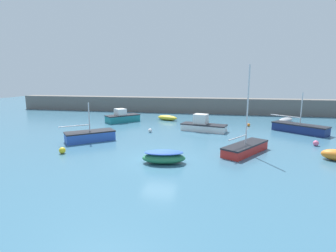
{
  "coord_description": "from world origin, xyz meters",
  "views": [
    {
      "loc": [
        4.38,
        -18.14,
        5.98
      ],
      "look_at": [
        -1.18,
        9.28,
        0.83
      ],
      "focal_mm": 28.0,
      "sensor_mm": 36.0,
      "label": 1
    }
  ],
  "objects": [
    {
      "name": "motorboat_grey_hull",
      "position": [
        2.45,
        11.47,
        0.63
      ],
      "size": [
        5.39,
        2.94,
        1.92
      ],
      "rotation": [
        0.0,
        0.0,
        6.04
      ],
      "color": "white",
      "rests_on": "ground_plane"
    },
    {
      "name": "rowboat_with_red_cover",
      "position": [
        0.53,
        -0.67,
        0.45
      ],
      "size": [
        3.28,
        1.96,
        0.89
      ],
      "rotation": [
        0.0,
        0.0,
        0.17
      ],
      "color": "#287A4C",
      "rests_on": "ground_plane"
    },
    {
      "name": "sailboat_twin_hulled",
      "position": [
        -7.85,
        4.43,
        0.49
      ],
      "size": [
        4.64,
        4.35,
        3.7
      ],
      "rotation": [
        0.0,
        0.0,
        0.71
      ],
      "color": "#2D56B7",
      "rests_on": "ground_plane"
    },
    {
      "name": "mooring_buoy_yellow",
      "position": [
        -7.97,
        0.04,
        0.26
      ],
      "size": [
        0.52,
        0.52,
        0.52
      ],
      "primitive_type": "sphere",
      "color": "yellow",
      "rests_on": "ground_plane"
    },
    {
      "name": "sailboat_tall_mast",
      "position": [
        6.44,
        3.12,
        0.44
      ],
      "size": [
        4.04,
        5.13,
        6.99
      ],
      "rotation": [
        0.0,
        0.0,
        1.0
      ],
      "color": "red",
      "rests_on": "ground_plane"
    },
    {
      "name": "mooring_buoy_orange",
      "position": [
        7.86,
        15.44,
        0.19
      ],
      "size": [
        0.38,
        0.38,
        0.38
      ],
      "primitive_type": "sphere",
      "color": "orange",
      "rests_on": "ground_plane"
    },
    {
      "name": "harbor_breakwater",
      "position": [
        0.0,
        27.17,
        1.3
      ],
      "size": [
        65.27,
        2.55,
        2.6
      ],
      "primitive_type": "cube",
      "color": "#66605B",
      "rests_on": "ground_plane"
    },
    {
      "name": "motorboat_with_cabin",
      "position": [
        -8.84,
        15.43,
        0.66
      ],
      "size": [
        4.47,
        4.61,
        1.85
      ],
      "rotation": [
        0.0,
        0.0,
        0.82
      ],
      "color": "teal",
      "rests_on": "ground_plane"
    },
    {
      "name": "rowboat_blue_near",
      "position": [
        13.01,
        19.24,
        0.34
      ],
      "size": [
        3.06,
        3.7,
        0.68
      ],
      "rotation": [
        0.0,
        0.0,
        0.98
      ],
      "color": "gray",
      "rests_on": "ground_plane"
    },
    {
      "name": "sailboat_short_mast",
      "position": [
        12.99,
        12.55,
        0.5
      ],
      "size": [
        5.55,
        4.95,
        4.46
      ],
      "rotation": [
        0.0,
        0.0,
        5.6
      ],
      "color": "navy",
      "rests_on": "ground_plane"
    },
    {
      "name": "mooring_buoy_white",
      "position": [
        -3.26,
        9.49,
        0.21
      ],
      "size": [
        0.43,
        0.43,
        0.43
      ],
      "primitive_type": "sphere",
      "color": "white",
      "rests_on": "ground_plane"
    },
    {
      "name": "open_tender_yellow",
      "position": [
        -3.09,
        18.18,
        0.36
      ],
      "size": [
        3.34,
        2.2,
        0.72
      ],
      "rotation": [
        0.0,
        0.0,
        2.79
      ],
      "color": "yellow",
      "rests_on": "ground_plane"
    },
    {
      "name": "mooring_buoy_pink",
      "position": [
        12.82,
        6.72,
        0.24
      ],
      "size": [
        0.49,
        0.49,
        0.49
      ],
      "primitive_type": "sphere",
      "color": "#EA668C",
      "rests_on": "ground_plane"
    },
    {
      "name": "ground_plane",
      "position": [
        0.0,
        0.0,
        -0.1
      ],
      "size": [
        120.0,
        120.0,
        0.2
      ],
      "primitive_type": "cube",
      "color": "#38667F"
    }
  ]
}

